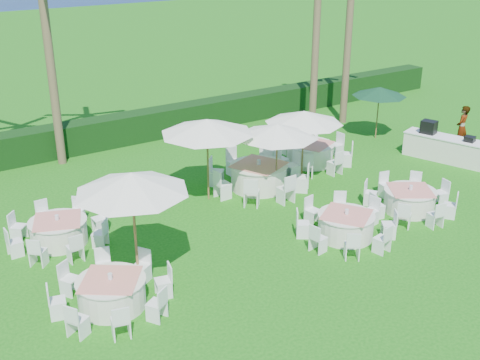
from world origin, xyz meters
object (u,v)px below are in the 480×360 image
object	(u,v)px
umbrella_d	(304,117)
umbrella_green	(380,92)
buffet_table	(456,150)
banquet_table_d	(59,231)
banquet_table_f	(310,153)
umbrella_c	(207,127)
banquet_table_b	(346,225)
staff_person	(462,128)
banquet_table_e	(259,176)
umbrella_a	(131,183)
banquet_table_a	(112,292)
banquet_table_c	(410,200)
umbrella_b	(277,130)

from	to	relation	value
umbrella_d	umbrella_green	size ratio (longest dim) A/B	1.20
umbrella_d	buffet_table	xyz separation A→B (m)	(5.95, -1.93, -1.80)
banquet_table_d	umbrella_green	size ratio (longest dim) A/B	1.26
banquet_table_f	umbrella_c	bearing A→B (deg)	-171.65
buffet_table	banquet_table_b	bearing A→B (deg)	-164.07
umbrella_green	staff_person	distance (m)	3.59
banquet_table_d	banquet_table_e	world-z (taller)	banquet_table_e
umbrella_a	umbrella_green	world-z (taller)	umbrella_a
banquet_table_f	staff_person	distance (m)	6.47
banquet_table_f	buffet_table	distance (m)	5.57
umbrella_green	buffet_table	distance (m)	4.11
banquet_table_b	umbrella_d	xyz separation A→B (m)	(1.69, 4.11, 1.93)
umbrella_d	buffet_table	world-z (taller)	umbrella_d
banquet_table_d	banquet_table_a	bearing A→B (deg)	-89.21
banquet_table_f	buffet_table	xyz separation A→B (m)	(4.69, -3.01, 0.08)
banquet_table_c	staff_person	xyz separation A→B (m)	(6.15, 2.87, 0.53)
umbrella_green	banquet_table_d	bearing A→B (deg)	-172.94
banquet_table_b	umbrella_green	world-z (taller)	umbrella_green
banquet_table_c	umbrella_d	distance (m)	4.52
banquet_table_c	umbrella_c	size ratio (longest dim) A/B	0.95
umbrella_b	banquet_table_e	bearing A→B (deg)	104.51
staff_person	umbrella_d	bearing A→B (deg)	-27.03
buffet_table	banquet_table_f	bearing A→B (deg)	147.34
banquet_table_f	staff_person	size ratio (longest dim) A/B	1.76
umbrella_d	banquet_table_c	bearing A→B (deg)	-72.99
umbrella_d	umbrella_a	bearing A→B (deg)	-159.18
umbrella_green	umbrella_d	bearing A→B (deg)	-161.41
banquet_table_b	umbrella_green	distance (m)	9.55
umbrella_b	umbrella_green	xyz separation A→B (m)	(7.10, 2.40, -0.22)
banquet_table_e	banquet_table_f	bearing A→B (deg)	16.16
banquet_table_f	buffet_table	world-z (taller)	buffet_table
banquet_table_b	umbrella_a	world-z (taller)	umbrella_a
banquet_table_b	banquet_table_c	size ratio (longest dim) A/B	1.01
umbrella_a	umbrella_c	size ratio (longest dim) A/B	0.97
banquet_table_b	staff_person	world-z (taller)	staff_person
banquet_table_a	umbrella_d	world-z (taller)	umbrella_d
banquet_table_c	staff_person	bearing A→B (deg)	24.98
banquet_table_a	banquet_table_b	xyz separation A→B (m)	(6.98, -0.46, -0.00)
umbrella_d	staff_person	xyz separation A→B (m)	(7.35, -1.04, -1.40)
umbrella_d	banquet_table_b	bearing A→B (deg)	-112.38
banquet_table_e	banquet_table_c	bearing A→B (deg)	-54.70
banquet_table_d	buffet_table	xyz separation A→B (m)	(14.67, -2.03, 0.13)
banquet_table_a	staff_person	size ratio (longest dim) A/B	1.58
umbrella_a	buffet_table	bearing A→B (deg)	4.15
banquet_table_e	umbrella_b	bearing A→B (deg)	-75.49
banquet_table_a	banquet_table_b	world-z (taller)	banquet_table_a
banquet_table_d	umbrella_b	bearing A→B (deg)	-5.00
banquet_table_d	buffet_table	size ratio (longest dim) A/B	0.69
umbrella_c	buffet_table	distance (m)	10.06
banquet_table_c	umbrella_a	distance (m)	9.21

